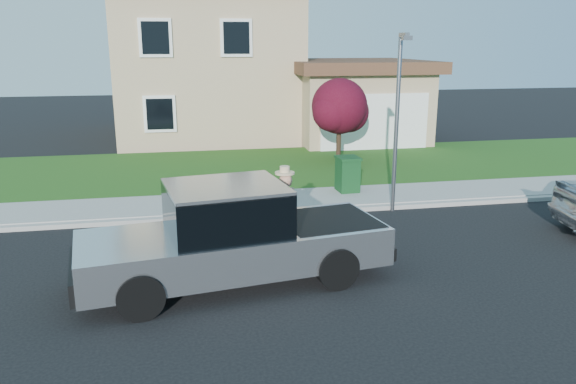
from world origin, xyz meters
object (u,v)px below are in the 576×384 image
Objects in this scene: pickup_truck at (233,237)px; ornamental_tree at (340,109)px; trash_bin at (348,174)px; woman at (285,207)px; street_lamp at (398,113)px.

pickup_truck is 1.97× the size of ornamental_tree.
pickup_truck is 5.87× the size of trash_bin.
pickup_truck is 3.39× the size of woman.
street_lamp reaches higher than trash_bin.
ornamental_tree is 0.66× the size of street_lamp.
trash_bin is 2.76m from street_lamp.
woman is 4.48m from trash_bin.
ornamental_tree reaches higher than trash_bin.
pickup_truck is 2.34m from woman.
ornamental_tree is 2.99× the size of trash_bin.
woman is 1.73× the size of trash_bin.
ornamental_tree is 4.66m from trash_bin.
street_lamp is at bearing -92.09° from ornamental_tree.
street_lamp is (4.68, 3.82, 1.76)m from pickup_truck.
woman is at bearing -127.84° from trash_bin.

